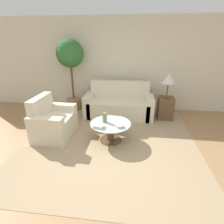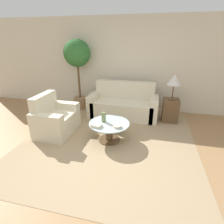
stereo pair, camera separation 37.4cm
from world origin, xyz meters
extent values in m
plane|color=#9E754C|center=(0.00, 0.00, 0.00)|extent=(14.00, 14.00, 0.00)
cube|color=beige|center=(0.00, 2.83, 1.30)|extent=(10.00, 0.06, 2.60)
cube|color=tan|center=(-0.02, 0.81, 0.00)|extent=(3.52, 3.60, 0.01)
cube|color=beige|center=(0.04, 2.11, 0.23)|extent=(1.64, 0.78, 0.45)
cube|color=beige|center=(0.04, 2.41, 0.47)|extent=(1.64, 0.18, 0.93)
cube|color=beige|center=(-0.78, 2.11, 0.30)|extent=(0.20, 0.78, 0.61)
cube|color=beige|center=(0.86, 2.11, 0.30)|extent=(0.20, 0.78, 0.61)
cube|color=beige|center=(-1.26, 0.88, 0.23)|extent=(0.72, 0.79, 0.45)
cube|color=beige|center=(-1.52, 0.88, 0.45)|extent=(0.19, 0.78, 0.89)
cube|color=beige|center=(-1.26, 0.49, 0.30)|extent=(0.72, 0.21, 0.61)
cube|color=beige|center=(-1.25, 1.27, 0.30)|extent=(0.72, 0.21, 0.61)
cylinder|color=brown|center=(-0.02, 0.81, 0.01)|extent=(0.46, 0.46, 0.02)
cylinder|color=brown|center=(-0.02, 0.81, 0.20)|extent=(0.15, 0.15, 0.39)
cylinder|color=#B2C6C6|center=(-0.02, 0.81, 0.40)|extent=(0.84, 0.84, 0.02)
cube|color=brown|center=(1.29, 2.11, 0.30)|extent=(0.39, 0.39, 0.59)
cylinder|color=brown|center=(1.29, 2.11, 0.61)|extent=(0.18, 0.18, 0.02)
cylinder|color=brown|center=(1.29, 2.11, 0.79)|extent=(0.03, 0.03, 0.35)
cone|color=beige|center=(1.29, 2.11, 1.09)|extent=(0.36, 0.36, 0.25)
cylinder|color=#93704C|center=(-1.35, 2.46, 0.17)|extent=(0.40, 0.40, 0.34)
cylinder|color=brown|center=(-1.35, 2.46, 0.89)|extent=(0.06, 0.06, 1.08)
sphere|color=#2D662D|center=(-1.35, 2.46, 1.64)|extent=(0.75, 0.75, 0.75)
cylinder|color=#6B7A4C|center=(-0.14, 0.84, 0.51)|extent=(0.09, 0.09, 0.21)
cylinder|color=beige|center=(0.18, 0.65, 0.43)|extent=(0.16, 0.16, 0.05)
cube|color=beige|center=(-0.22, 0.58, 0.44)|extent=(0.21, 0.18, 0.05)
camera|label=1|loc=(0.40, -2.37, 1.99)|focal=28.00mm
camera|label=2|loc=(0.77, -2.31, 1.99)|focal=28.00mm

